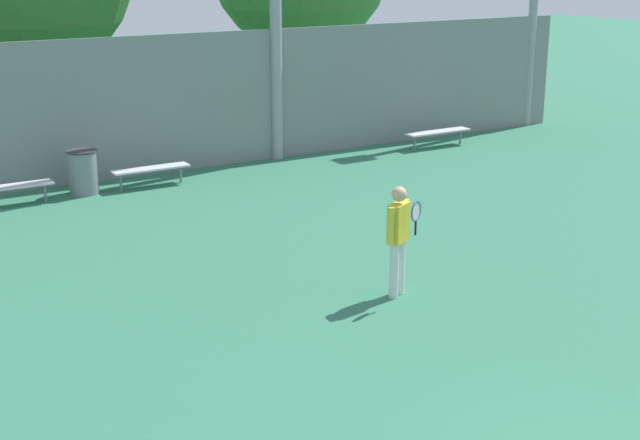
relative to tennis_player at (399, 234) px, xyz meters
name	(u,v)px	position (x,y,z in m)	size (l,w,h in m)	color
tennis_player	(399,234)	(0.00, 0.00, 0.00)	(0.54, 0.51, 1.70)	silver
bench_courtside_near	(12,187)	(-3.80, 8.12, -0.59)	(1.63, 0.40, 0.43)	silver
bench_courtside_far	(151,169)	(-0.82, 8.12, -0.59)	(1.74, 0.40, 0.43)	silver
bench_adjacent_court	(438,132)	(7.23, 8.12, -0.58)	(1.93, 0.40, 0.43)	silver
trash_bin	(83,172)	(-2.26, 8.32, -0.50)	(0.65, 0.65, 0.95)	gray
back_fence	(111,110)	(-1.27, 9.23, 0.63)	(26.86, 0.06, 3.20)	gray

